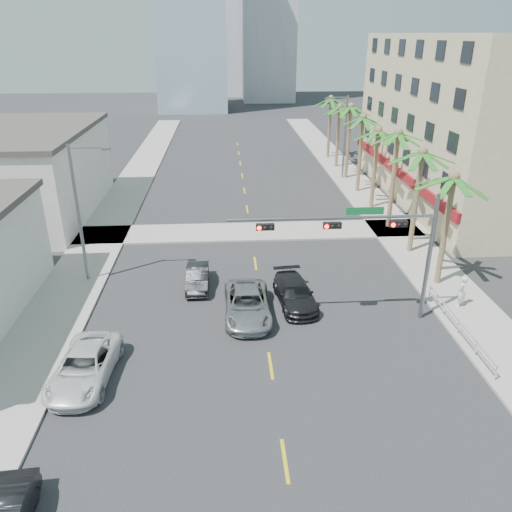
{
  "coord_description": "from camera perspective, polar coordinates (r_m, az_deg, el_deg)",
  "views": [
    {
      "loc": [
        -2.02,
        -16.12,
        14.96
      ],
      "look_at": [
        -0.37,
        9.45,
        3.5
      ],
      "focal_mm": 35.0,
      "sensor_mm": 36.0,
      "label": 1
    }
  ],
  "objects": [
    {
      "name": "palm_tree_1",
      "position": [
        36.77,
        18.49,
        11.07
      ],
      "size": [
        4.8,
        4.8,
        8.16
      ],
      "color": "brown",
      "rests_on": "ground"
    },
    {
      "name": "palm_tree_5",
      "position": [
        56.27,
        10.79,
        16.36
      ],
      "size": [
        4.8,
        4.8,
        8.52
      ],
      "color": "brown",
      "rests_on": "ground"
    },
    {
      "name": "building_left_far",
      "position": [
        48.79,
        -24.85,
        8.42
      ],
      "size": [
        11.0,
        18.0,
        7.2
      ],
      "primitive_type": "cube",
      "color": "beige",
      "rests_on": "ground"
    },
    {
      "name": "guardrail",
      "position": [
        29.07,
        22.15,
        -7.33
      ],
      "size": [
        0.08,
        8.08,
        1.0
      ],
      "color": "silver",
      "rests_on": "ground"
    },
    {
      "name": "palm_tree_4",
      "position": [
        51.33,
        12.16,
        15.15
      ],
      "size": [
        4.8,
        4.8,
        8.16
      ],
      "color": "brown",
      "rests_on": "ground"
    },
    {
      "name": "streetlight_right",
      "position": [
        56.53,
        9.96,
        13.66
      ],
      "size": [
        2.55,
        0.25,
        9.0
      ],
      "color": "slate",
      "rests_on": "ground"
    },
    {
      "name": "palm_tree_3",
      "position": [
        46.46,
        13.81,
        13.66
      ],
      "size": [
        4.8,
        4.8,
        7.8
      ],
      "color": "brown",
      "rests_on": "ground"
    },
    {
      "name": "building_right",
      "position": [
        52.53,
        24.31,
        13.88
      ],
      "size": [
        15.25,
        28.0,
        15.0
      ],
      "color": "tan",
      "rests_on": "ground"
    },
    {
      "name": "sidewalk_right",
      "position": [
        41.5,
        16.33,
        2.06
      ],
      "size": [
        4.0,
        120.0,
        0.15
      ],
      "primitive_type": "cube",
      "color": "gray",
      "rests_on": "ground"
    },
    {
      "name": "sidewalk_cross",
      "position": [
        40.97,
        -0.61,
        2.79
      ],
      "size": [
        80.0,
        4.0,
        0.15
      ],
      "primitive_type": "cube",
      "color": "gray",
      "rests_on": "ground"
    },
    {
      "name": "tower_far_center",
      "position": [
        141.25,
        -4.57,
        26.47
      ],
      "size": [
        16.0,
        16.0,
        42.0
      ],
      "primitive_type": "cube",
      "color": "#ADADB2",
      "rests_on": "ground"
    },
    {
      "name": "pedestrian",
      "position": [
        31.73,
        22.45,
        -3.76
      ],
      "size": [
        0.83,
        0.82,
        1.93
      ],
      "primitive_type": "imported",
      "rotation": [
        0.0,
        0.0,
        3.92
      ],
      "color": "white",
      "rests_on": "sidewalk_right"
    },
    {
      "name": "car_lane_left",
      "position": [
        32.17,
        -6.7,
        -2.48
      ],
      "size": [
        1.42,
        4.01,
        1.32
      ],
      "primitive_type": "imported",
      "rotation": [
        0.0,
        0.0,
        0.01
      ],
      "color": "black",
      "rests_on": "ground"
    },
    {
      "name": "streetlight_left",
      "position": [
        32.95,
        -19.4,
        5.21
      ],
      "size": [
        2.55,
        0.25,
        9.0
      ],
      "color": "slate",
      "rests_on": "ground"
    },
    {
      "name": "palm_tree_6",
      "position": [
        61.37,
        9.55,
        16.4
      ],
      "size": [
        4.8,
        4.8,
        7.8
      ],
      "color": "brown",
      "rests_on": "ground"
    },
    {
      "name": "palm_tree_0",
      "position": [
        32.22,
        21.68,
        8.25
      ],
      "size": [
        4.8,
        4.8,
        7.8
      ],
      "color": "brown",
      "rests_on": "ground"
    },
    {
      "name": "traffic_signal_mast",
      "position": [
        27.17,
        13.29,
        2.06
      ],
      "size": [
        11.12,
        0.54,
        7.2
      ],
      "color": "slate",
      "rests_on": "ground"
    },
    {
      "name": "palm_tree_7",
      "position": [
        66.37,
        8.56,
        17.33
      ],
      "size": [
        4.8,
        4.8,
        8.16
      ],
      "color": "brown",
      "rests_on": "ground"
    },
    {
      "name": "palm_tree_2",
      "position": [
        41.48,
        15.97,
        13.23
      ],
      "size": [
        4.8,
        4.8,
        8.52
      ],
      "color": "brown",
      "rests_on": "ground"
    },
    {
      "name": "sidewalk_left",
      "position": [
        40.32,
        -17.75,
        1.23
      ],
      "size": [
        4.0,
        120.0,
        0.15
      ],
      "primitive_type": "cube",
      "color": "gray",
      "rests_on": "ground"
    },
    {
      "name": "ground",
      "position": [
        22.08,
        2.68,
        -18.58
      ],
      "size": [
        260.0,
        260.0,
        0.0
      ],
      "primitive_type": "plane",
      "color": "#262628",
      "rests_on": "ground"
    },
    {
      "name": "car_parked_far",
      "position": [
        25.13,
        -19.03,
        -11.86
      ],
      "size": [
        2.88,
        5.58,
        1.5
      ],
      "primitive_type": "imported",
      "rotation": [
        0.0,
        0.0,
        -0.07
      ],
      "color": "silver",
      "rests_on": "ground"
    },
    {
      "name": "car_lane_center",
      "position": [
        28.7,
        -1.02,
        -5.52
      ],
      "size": [
        2.59,
        5.59,
        1.55
      ],
      "primitive_type": "imported",
      "rotation": [
        0.0,
        0.0,
        -0.0
      ],
      "color": "#A7A8AC",
      "rests_on": "ground"
    },
    {
      "name": "car_lane_right",
      "position": [
        30.05,
        4.45,
        -4.26
      ],
      "size": [
        2.5,
        5.16,
        1.45
      ],
      "primitive_type": "imported",
      "rotation": [
        0.0,
        0.0,
        0.1
      ],
      "color": "black",
      "rests_on": "ground"
    }
  ]
}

